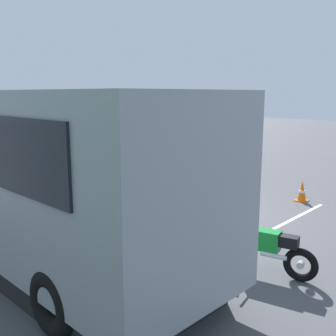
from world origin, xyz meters
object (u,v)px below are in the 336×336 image
spectator_far_left (183,196)px  spectator_left (157,188)px  spectator_far_right (89,170)px  spectator_right (107,172)px  tour_bus (8,169)px  stunt_motorcycle (214,160)px  parked_motorcycle_silver (261,247)px  spectator_centre (131,183)px  traffic_cone (302,191)px  parked_motorcycle_dark (83,197)px

spectator_far_left → spectator_left: bearing=-7.5°
spectator_far_right → spectator_right: bearing=-179.1°
tour_bus → stunt_motorcycle: tour_bus is taller
parked_motorcycle_silver → spectator_centre: bearing=-4.2°
spectator_left → spectator_right: bearing=-2.8°
spectator_left → spectator_right: 2.13m
traffic_cone → spectator_far_left: bearing=85.4°
tour_bus → stunt_motorcycle: bearing=-91.8°
tour_bus → spectator_left: size_ratio=6.31×
spectator_centre → traffic_cone: size_ratio=2.65×
spectator_far_left → tour_bus: bearing=47.3°
spectator_right → parked_motorcycle_dark: 0.94m
spectator_right → traffic_cone: size_ratio=2.83×
tour_bus → spectator_right: 3.07m
tour_bus → spectator_far_right: size_ratio=6.14×
stunt_motorcycle → traffic_cone: bearing=-161.7°
spectator_far_left → traffic_cone: 4.96m
tour_bus → spectator_far_left: 3.77m
stunt_motorcycle → traffic_cone: (-2.70, -0.89, -0.73)m
spectator_left → parked_motorcycle_silver: size_ratio=0.83×
spectator_right → parked_motorcycle_silver: bearing=175.2°
spectator_far_left → traffic_cone: size_ratio=2.68×
spectator_left → parked_motorcycle_silver: spectator_left is taller
tour_bus → stunt_motorcycle: size_ratio=5.84×
traffic_cone → stunt_motorcycle: bearing=18.3°
spectator_centre → stunt_motorcycle: 3.95m
spectator_far_right → parked_motorcycle_silver: spectator_far_right is taller
parked_motorcycle_silver → stunt_motorcycle: 6.12m
spectator_far_left → spectator_far_right: 3.92m
spectator_far_right → stunt_motorcycle: stunt_motorcycle is taller
tour_bus → spectator_right: bearing=-79.3°
spectator_centre → parked_motorcycle_dark: size_ratio=0.81×
spectator_far_left → spectator_centre: 1.84m
traffic_cone → spectator_left: bearing=74.1°
stunt_motorcycle → spectator_left: bearing=109.2°
spectator_left → traffic_cone: 5.01m
spectator_left → spectator_centre: 0.88m
stunt_motorcycle → spectator_far_left: bearing=119.9°
spectator_far_left → spectator_right: size_ratio=0.95×
spectator_left → spectator_centre: (0.88, 0.05, -0.02)m
spectator_left → parked_motorcycle_dark: bearing=15.6°
tour_bus → spectator_left: bearing=-118.7°
tour_bus → stunt_motorcycle: 6.76m
spectator_right → spectator_far_right: 0.84m
stunt_motorcycle → spectator_far_right: bearing=67.0°
spectator_centre → spectator_right: spectator_right is taller
stunt_motorcycle → traffic_cone: 2.94m
spectator_right → stunt_motorcycle: size_ratio=0.98×
spectator_centre → parked_motorcycle_silver: (-3.94, 0.29, -0.50)m
tour_bus → spectator_far_left: bearing=-132.7°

